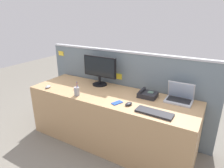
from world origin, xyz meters
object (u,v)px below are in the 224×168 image
Objects in this scene: pen_cup at (77,91)px; cell_phone_blue_case at (117,103)px; laptop at (180,96)px; computer_mouse_left_hand at (129,104)px; desk_phone at (147,94)px; desktop_monitor at (100,69)px; computer_mouse_right_hand at (48,87)px; keyboard_main at (154,113)px.

cell_phone_blue_case is (0.55, 0.06, -0.05)m from pen_cup.
laptop is 0.62m from computer_mouse_left_hand.
laptop reaches higher than desk_phone.
pen_cup is at bearing -157.44° from laptop.
desktop_monitor reaches higher than pen_cup.
computer_mouse_right_hand is at bearing 179.85° from pen_cup.
computer_mouse_right_hand is 1.21m from computer_mouse_left_hand.
desk_phone is 0.88m from pen_cup.
cell_phone_blue_case is at bearing 5.82° from pen_cup.
keyboard_main is at bearing 7.30° from computer_mouse_left_hand.
desktop_monitor is at bearing 163.95° from computer_mouse_left_hand.
cell_phone_blue_case is (-0.61, -0.42, -0.05)m from laptop.
desk_phone is 2.19× the size of computer_mouse_left_hand.
computer_mouse_left_hand is at bearing -11.01° from computer_mouse_right_hand.
desk_phone is (-0.37, -0.08, -0.03)m from laptop.
cell_phone_blue_case is at bearing -11.59° from computer_mouse_right_hand.
pen_cup is at bearing -176.35° from keyboard_main.
laptop is at bearing 22.56° from pen_cup.
desktop_monitor reaches higher than desk_phone.
desk_phone is 2.19× the size of computer_mouse_right_hand.
computer_mouse_left_hand is 0.55× the size of pen_cup.
keyboard_main is (-0.15, -0.45, -0.05)m from laptop.
laptop is 1.68× the size of pen_cup.
keyboard_main is 3.89× the size of computer_mouse_left_hand.
desk_phone is at bearing 88.44° from computer_mouse_left_hand.
keyboard_main is at bearing -108.94° from laptop.
desktop_monitor is 1.13m from laptop.
desktop_monitor is 1.08m from keyboard_main.
keyboard_main is 2.94× the size of cell_phone_blue_case.
desktop_monitor is at bearing 162.10° from cell_phone_blue_case.
keyboard_main is 1.00m from pen_cup.
computer_mouse_left_hand is at bearing 29.11° from cell_phone_blue_case.
pen_cup is (-0.69, -0.08, 0.04)m from computer_mouse_left_hand.
desktop_monitor reaches higher than keyboard_main.
desk_phone is 0.42m from cell_phone_blue_case.
computer_mouse_right_hand is at bearing -161.21° from computer_mouse_left_hand.
computer_mouse_left_hand is at bearing -106.84° from desk_phone.
computer_mouse_left_hand is (-0.10, -0.33, -0.02)m from desk_phone.
desktop_monitor is 5.19× the size of computer_mouse_left_hand.
laptop is 0.74m from cell_phone_blue_case.
keyboard_main is 0.32m from computer_mouse_left_hand.
desk_phone is 1.65× the size of cell_phone_blue_case.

